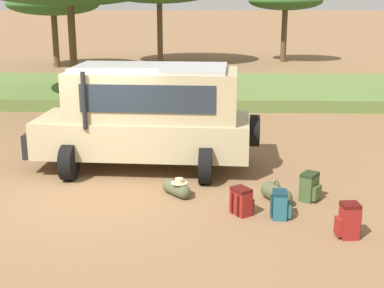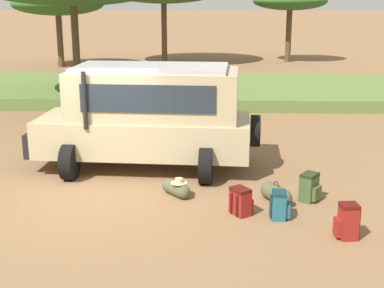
% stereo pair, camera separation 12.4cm
% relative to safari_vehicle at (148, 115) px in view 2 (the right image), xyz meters
% --- Properties ---
extents(ground_plane, '(320.00, 320.00, 0.00)m').
position_rel_safari_vehicle_xyz_m(ground_plane, '(-0.98, -1.79, -1.29)').
color(ground_plane, olive).
extents(grass_bank, '(120.00, 7.00, 0.44)m').
position_rel_safari_vehicle_xyz_m(grass_bank, '(-0.98, 9.86, -1.07)').
color(grass_bank, '#5B7538').
rests_on(grass_bank, ground_plane).
extents(safari_vehicle, '(5.41, 2.93, 2.44)m').
position_rel_safari_vehicle_xyz_m(safari_vehicle, '(0.00, 0.00, 0.00)').
color(safari_vehicle, tan).
rests_on(safari_vehicle, ground_plane).
extents(backpack_beside_front_wheel, '(0.38, 0.37, 0.52)m').
position_rel_safari_vehicle_xyz_m(backpack_beside_front_wheel, '(2.72, -2.93, -1.04)').
color(backpack_beside_front_wheel, '#235B6B').
rests_on(backpack_beside_front_wheel, ground_plane).
extents(backpack_cluster_center, '(0.42, 0.33, 0.62)m').
position_rel_safari_vehicle_xyz_m(backpack_cluster_center, '(3.76, -3.73, -0.99)').
color(backpack_cluster_center, maroon).
rests_on(backpack_cluster_center, ground_plane).
extents(backpack_near_rear_wheel, '(0.47, 0.48, 0.57)m').
position_rel_safari_vehicle_xyz_m(backpack_near_rear_wheel, '(3.43, -2.00, -1.02)').
color(backpack_near_rear_wheel, '#42562D').
rests_on(backpack_near_rear_wheel, ground_plane).
extents(backpack_outermost, '(0.47, 0.47, 0.52)m').
position_rel_safari_vehicle_xyz_m(backpack_outermost, '(2.02, -2.76, -1.04)').
color(backpack_outermost, maroon).
rests_on(backpack_outermost, ground_plane).
extents(duffel_bag_low_black_case, '(0.61, 0.66, 0.40)m').
position_rel_safari_vehicle_xyz_m(duffel_bag_low_black_case, '(0.75, -1.82, -1.14)').
color(duffel_bag_low_black_case, '#4C5133').
rests_on(duffel_bag_low_black_case, ground_plane).
extents(duffel_bag_soft_canvas, '(0.58, 0.81, 0.44)m').
position_rel_safari_vehicle_xyz_m(duffel_bag_soft_canvas, '(2.76, -2.11, -1.12)').
color(duffel_bag_soft_canvas, '#4C5133').
rests_on(duffel_bag_soft_canvas, ground_plane).
extents(acacia_tree_left_mid, '(5.22, 4.82, 4.20)m').
position_rel_safari_vehicle_xyz_m(acacia_tree_left_mid, '(-7.30, 18.94, 2.25)').
color(acacia_tree_left_mid, brown).
rests_on(acacia_tree_left_mid, ground_plane).
extents(acacia_tree_far_right, '(4.57, 4.02, 4.27)m').
position_rel_safari_vehicle_xyz_m(acacia_tree_far_right, '(6.28, 22.05, 2.38)').
color(acacia_tree_far_right, brown).
rests_on(acacia_tree_far_right, ground_plane).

